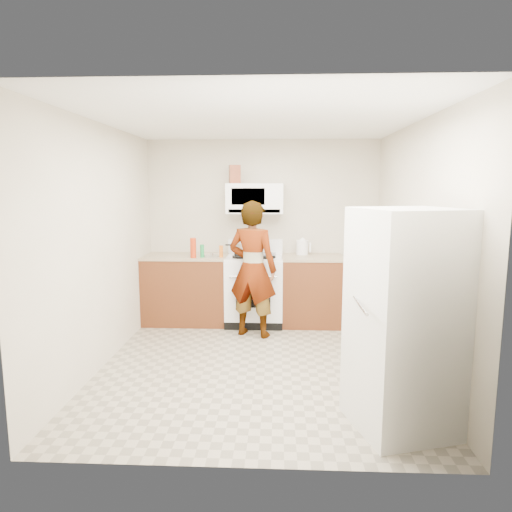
# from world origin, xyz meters

# --- Properties ---
(floor) EXTENTS (3.60, 3.60, 0.00)m
(floor) POSITION_xyz_m (0.00, 0.00, 0.00)
(floor) COLOR gray
(floor) RESTS_ON ground
(back_wall) EXTENTS (3.20, 0.02, 2.50)m
(back_wall) POSITION_xyz_m (0.00, 1.79, 1.25)
(back_wall) COLOR beige
(back_wall) RESTS_ON floor
(right_wall) EXTENTS (0.02, 3.60, 2.50)m
(right_wall) POSITION_xyz_m (1.59, 0.00, 1.25)
(right_wall) COLOR beige
(right_wall) RESTS_ON floor
(cabinet_left) EXTENTS (1.12, 0.62, 0.90)m
(cabinet_left) POSITION_xyz_m (-1.04, 1.49, 0.45)
(cabinet_left) COLOR brown
(cabinet_left) RESTS_ON floor
(counter_left) EXTENTS (1.14, 0.64, 0.03)m
(counter_left) POSITION_xyz_m (-1.04, 1.49, 0.92)
(counter_left) COLOR tan
(counter_left) RESTS_ON cabinet_left
(cabinet_right) EXTENTS (0.80, 0.62, 0.90)m
(cabinet_right) POSITION_xyz_m (0.68, 1.49, 0.45)
(cabinet_right) COLOR brown
(cabinet_right) RESTS_ON floor
(counter_right) EXTENTS (0.82, 0.64, 0.03)m
(counter_right) POSITION_xyz_m (0.68, 1.49, 0.92)
(counter_right) COLOR tan
(counter_right) RESTS_ON cabinet_right
(gas_range) EXTENTS (0.76, 0.65, 1.13)m
(gas_range) POSITION_xyz_m (-0.10, 1.48, 0.49)
(gas_range) COLOR white
(gas_range) RESTS_ON floor
(microwave) EXTENTS (0.76, 0.38, 0.40)m
(microwave) POSITION_xyz_m (-0.10, 1.61, 1.70)
(microwave) COLOR white
(microwave) RESTS_ON back_wall
(person) EXTENTS (0.71, 0.58, 1.69)m
(person) POSITION_xyz_m (-0.10, 0.96, 0.85)
(person) COLOR tan
(person) RESTS_ON floor
(fridge) EXTENTS (0.87, 0.87, 1.70)m
(fridge) POSITION_xyz_m (1.17, -1.19, 0.85)
(fridge) COLOR silver
(fridge) RESTS_ON floor
(kettle) EXTENTS (0.21, 0.21, 0.19)m
(kettle) POSITION_xyz_m (0.55, 1.64, 1.03)
(kettle) COLOR white
(kettle) RESTS_ON counter_right
(jug) EXTENTS (0.17, 0.17, 0.24)m
(jug) POSITION_xyz_m (-0.36, 1.55, 2.02)
(jug) COLOR maroon
(jug) RESTS_ON microwave
(saucepan) EXTENTS (0.29, 0.29, 0.13)m
(saucepan) POSITION_xyz_m (-0.26, 1.65, 1.02)
(saucepan) COLOR #AEAFB2
(saucepan) RESTS_ON gas_range
(tray) EXTENTS (0.27, 0.19, 0.05)m
(tray) POSITION_xyz_m (0.06, 1.41, 0.96)
(tray) COLOR silver
(tray) RESTS_ON gas_range
(bottle_spray) EXTENTS (0.08, 0.08, 0.26)m
(bottle_spray) POSITION_xyz_m (-0.89, 1.27, 1.07)
(bottle_spray) COLOR #B42D0D
(bottle_spray) RESTS_ON counter_left
(bottle_hot_sauce) EXTENTS (0.06, 0.06, 0.16)m
(bottle_hot_sauce) POSITION_xyz_m (-0.53, 1.34, 1.01)
(bottle_hot_sauce) COLOR orange
(bottle_hot_sauce) RESTS_ON counter_left
(bottle_green_cap) EXTENTS (0.06, 0.06, 0.17)m
(bottle_green_cap) POSITION_xyz_m (-0.78, 1.31, 1.02)
(bottle_green_cap) COLOR #177F39
(bottle_green_cap) RESTS_ON counter_left
(pot_lid) EXTENTS (0.28, 0.28, 0.01)m
(pot_lid) POSITION_xyz_m (-0.67, 1.41, 0.94)
(pot_lid) COLOR white
(pot_lid) RESTS_ON counter_left
(broom) EXTENTS (0.27, 0.15, 1.30)m
(broom) POSITION_xyz_m (1.52, 1.22, 0.66)
(broom) COLOR white
(broom) RESTS_ON floor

